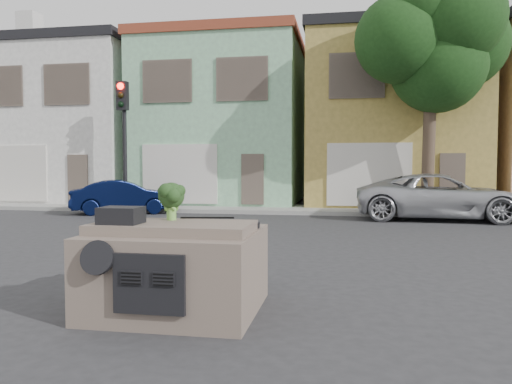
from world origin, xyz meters
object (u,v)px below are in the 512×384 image
(silver_pickup, at_px, (441,220))
(broccoli, at_px, (171,201))
(traffic_signal, at_px, (124,146))
(navy_sedan, at_px, (124,213))

(silver_pickup, xyz_separation_m, broccoli, (-5.32, -11.23, 1.36))
(traffic_signal, height_order, broccoli, traffic_signal)
(silver_pickup, bearing_deg, broccoli, 157.73)
(traffic_signal, distance_m, broccoli, 13.97)
(navy_sedan, height_order, broccoli, broccoli)
(navy_sedan, relative_size, broccoli, 7.74)
(broccoli, bearing_deg, traffic_signal, 117.27)
(silver_pickup, relative_size, traffic_signal, 1.08)
(traffic_signal, relative_size, broccoli, 10.41)
(navy_sedan, relative_size, traffic_signal, 0.74)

